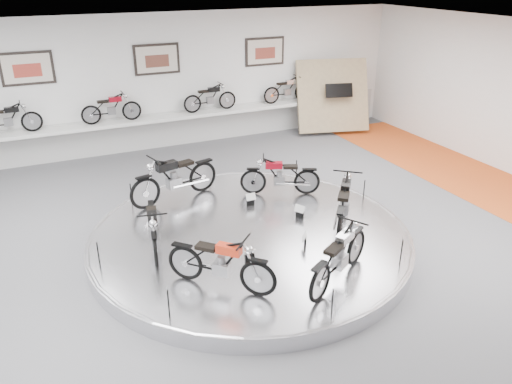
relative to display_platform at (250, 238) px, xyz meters
name	(u,v)px	position (x,y,z in m)	size (l,w,h in m)	color
floor	(256,251)	(0.00, -0.30, -0.15)	(16.00, 16.00, 0.00)	#525255
ceiling	(256,43)	(0.00, -0.30, 3.85)	(16.00, 16.00, 0.00)	white
wall_back	(158,83)	(0.00, 6.70, 1.85)	(16.00, 16.00, 0.00)	white
orange_carpet_strip	(503,192)	(6.80, -0.30, -0.14)	(2.40, 12.60, 0.01)	#CF5D1B
dado_band	(162,130)	(0.00, 6.68, 0.40)	(15.68, 0.04, 1.10)	#BCBCBA
display_platform	(250,238)	(0.00, 0.00, 0.00)	(6.40, 6.40, 0.30)	silver
platform_rim	(250,233)	(0.00, 0.00, 0.12)	(6.40, 6.40, 0.10)	#B2B2BA
shelf	(164,118)	(0.00, 6.40, 0.85)	(11.00, 0.55, 0.10)	silver
poster_left	(27,68)	(-3.50, 6.66, 2.55)	(1.35, 0.06, 0.88)	beige
poster_center	(157,59)	(0.00, 6.66, 2.55)	(1.35, 0.06, 0.88)	beige
poster_right	(265,51)	(3.50, 6.66, 2.55)	(1.35, 0.06, 0.88)	beige
display_panel	(333,96)	(5.60, 5.80, 1.10)	(2.40, 0.12, 2.40)	tan
shelf_bike_a	(8,121)	(-4.20, 6.40, 1.27)	(1.22, 0.42, 0.73)	black
shelf_bike_b	(111,110)	(-1.50, 6.40, 1.27)	(1.22, 0.42, 0.73)	maroon
shelf_bike_c	(210,99)	(1.50, 6.40, 1.27)	(1.22, 0.42, 0.73)	black
shelf_bike_d	(287,91)	(4.20, 6.40, 1.27)	(1.22, 0.42, 0.73)	#BCBDC1
bike_a	(280,176)	(1.38, 1.38, 0.61)	(1.57, 0.55, 0.92)	maroon
bike_b	(174,177)	(-0.92, 2.10, 0.70)	(1.88, 0.66, 1.11)	black
bike_c	(153,227)	(-1.90, 0.14, 0.61)	(1.56, 0.55, 0.92)	black
bike_d	(221,262)	(-1.21, -1.54, 0.63)	(1.64, 0.58, 0.97)	red
bike_e	(340,255)	(0.65, -2.19, 0.64)	(1.68, 0.59, 0.99)	#BCBDC1
bike_f	(344,202)	(1.84, -0.53, 0.67)	(1.76, 0.62, 1.04)	black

